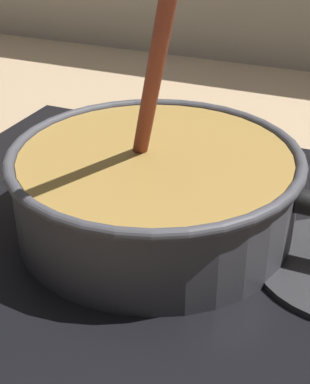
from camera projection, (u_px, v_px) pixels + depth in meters
name	position (u px, v px, depth m)	size (l,w,h in m)	color
hob_plate	(155.00, 231.00, 0.57)	(0.56, 0.48, 0.01)	black
burner_ring	(155.00, 223.00, 0.57)	(0.20, 0.20, 0.01)	#592D0C
cooking_pan	(156.00, 187.00, 0.55)	(0.42, 0.28, 0.32)	#38383D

